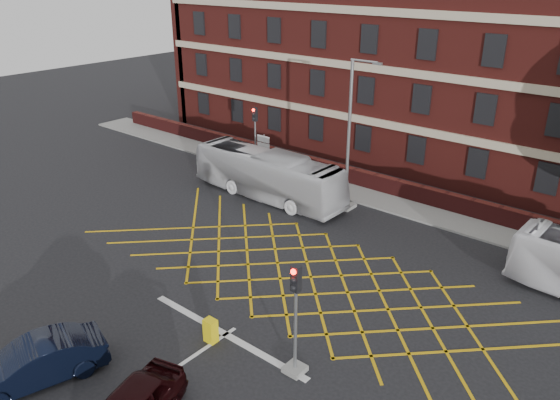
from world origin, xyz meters
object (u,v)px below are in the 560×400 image
Objects in this scene: bus_left at (268,175)px; street_lamp at (349,160)px; traffic_light_far at (255,143)px; direction_signs at (264,146)px; utility_cabinet at (211,331)px; traffic_light_near at (295,330)px; car_navy at (35,363)px.

bus_left is 5.13m from street_lamp.
traffic_light_far is 1.94× the size of direction_signs.
bus_left reaches higher than direction_signs.
direction_signs is at bearing 125.62° from utility_cabinet.
bus_left is at bearing -40.03° from traffic_light_far.
street_lamp reaches higher than utility_cabinet.
utility_cabinet is at bearing -168.43° from traffic_light_near.
bus_left is 4.74× the size of direction_signs.
street_lamp reaches higher than bus_left.
direction_signs is at bearing 83.10° from traffic_light_far.
car_navy is 6.11m from utility_cabinet.
street_lamp is (8.84, -1.84, 1.18)m from traffic_light_far.
car_navy is 0.54× the size of street_lamp.
traffic_light_near is 21.29m from traffic_light_far.
traffic_light_far is (-15.27, 14.84, 0.00)m from traffic_light_near.
bus_left is 14.21m from utility_cabinet.
direction_signs is 2.28× the size of utility_cabinet.
direction_signs reaches higher than car_navy.
bus_left is 1.21× the size of street_lamp.
bus_left is 2.44× the size of traffic_light_near.
direction_signs is (-4.14, 4.31, -0.07)m from bus_left.
car_navy is 1.10× the size of traffic_light_far.
car_navy is at bearing -164.43° from bus_left.
bus_left is at bearing 121.44° from car_navy.
bus_left is at bearing 134.35° from traffic_light_near.
utility_cabinet is at bearing 77.24° from car_navy.
street_lamp is at bearing -16.50° from direction_signs.
bus_left is 17.91m from car_navy.
street_lamp is (-6.43, 13.01, 1.18)m from traffic_light_near.
street_lamp reaches higher than direction_signs.
utility_cabinet is (3.01, 5.31, -0.29)m from car_navy.
street_lamp is 14.25m from utility_cabinet.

